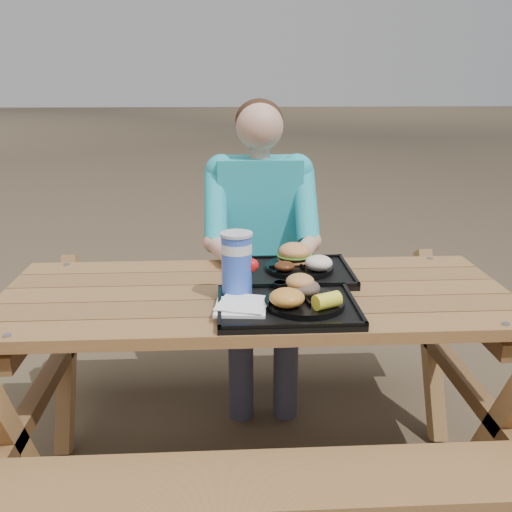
{
  "coord_description": "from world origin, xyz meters",
  "views": [
    {
      "loc": [
        -0.11,
        -1.9,
        1.47
      ],
      "look_at": [
        0.0,
        0.0,
        0.88
      ],
      "focal_mm": 40.0,
      "sensor_mm": 36.0,
      "label": 1
    }
  ],
  "objects": [
    {
      "name": "mac_cheese",
      "position": [
        0.08,
        -0.24,
        0.82
      ],
      "size": [
        0.11,
        0.11,
        0.06
      ],
      "primitive_type": "ellipsoid",
      "color": "gold",
      "rests_on": "plate_near"
    },
    {
      "name": "potato_salad",
      "position": [
        0.24,
        0.1,
        0.82
      ],
      "size": [
        0.1,
        0.1,
        0.06
      ],
      "primitive_type": "ellipsoid",
      "color": "white",
      "rests_on": "plate_far"
    },
    {
      "name": "tray_near",
      "position": [
        0.09,
        -0.19,
        0.76
      ],
      "size": [
        0.45,
        0.35,
        0.02
      ],
      "primitive_type": "cube",
      "color": "black",
      "rests_on": "picnic_table"
    },
    {
      "name": "plate_near",
      "position": [
        0.15,
        -0.19,
        0.78
      ],
      "size": [
        0.26,
        0.26,
        0.02
      ],
      "primitive_type": "cylinder",
      "color": "black",
      "rests_on": "tray_near"
    },
    {
      "name": "picnic_table",
      "position": [
        0.0,
        0.0,
        0.38
      ],
      "size": [
        1.8,
        1.49,
        0.75
      ],
      "primitive_type": null,
      "color": "#999999",
      "rests_on": "ground"
    },
    {
      "name": "napkin_stack",
      "position": [
        -0.06,
        -0.21,
        0.78
      ],
      "size": [
        0.18,
        0.18,
        0.02
      ],
      "primitive_type": "cube",
      "rotation": [
        0.0,
        0.0,
        -0.1
      ],
      "color": "white",
      "rests_on": "tray_near"
    },
    {
      "name": "plate_far",
      "position": [
        0.18,
        0.16,
        0.78
      ],
      "size": [
        0.26,
        0.26,
        0.02
      ],
      "primitive_type": "cylinder",
      "color": "black",
      "rests_on": "tray_far"
    },
    {
      "name": "tray_far",
      "position": [
        0.15,
        0.15,
        0.76
      ],
      "size": [
        0.45,
        0.35,
        0.02
      ],
      "primitive_type": "cube",
      "color": "black",
      "rests_on": "picnic_table"
    },
    {
      "name": "condiment_mustard",
      "position": [
        0.16,
        -0.06,
        0.79
      ],
      "size": [
        0.05,
        0.05,
        0.03
      ],
      "primitive_type": "cylinder",
      "color": "yellow",
      "rests_on": "tray_near"
    },
    {
      "name": "cutlery_far",
      "position": [
        -0.02,
        0.17,
        0.77
      ],
      "size": [
        0.07,
        0.17,
        0.01
      ],
      "primitive_type": "cube",
      "rotation": [
        0.0,
        0.0,
        -0.27
      ],
      "color": "black",
      "rests_on": "tray_far"
    },
    {
      "name": "soda_cup",
      "position": [
        -0.07,
        -0.08,
        0.87
      ],
      "size": [
        0.1,
        0.1,
        0.21
      ],
      "primitive_type": "cylinder",
      "color": "blue",
      "rests_on": "tray_near"
    },
    {
      "name": "baked_beans",
      "position": [
        0.11,
        0.1,
        0.81
      ],
      "size": [
        0.08,
        0.08,
        0.03
      ],
      "primitive_type": "ellipsoid",
      "color": "#4D220F",
      "rests_on": "plate_far"
    },
    {
      "name": "corn_cob",
      "position": [
        0.2,
        -0.27,
        0.81
      ],
      "size": [
        0.11,
        0.11,
        0.05
      ],
      "primitive_type": null,
      "rotation": [
        0.0,
        0.0,
        0.45
      ],
      "color": "#FFF835",
      "rests_on": "plate_near"
    },
    {
      "name": "condiment_bbq",
      "position": [
        0.08,
        -0.05,
        0.79
      ],
      "size": [
        0.05,
        0.05,
        0.03
      ],
      "primitive_type": "cylinder",
      "color": "black",
      "rests_on": "tray_near"
    },
    {
      "name": "sandwich",
      "position": [
        0.15,
        -0.14,
        0.84
      ],
      "size": [
        0.1,
        0.1,
        0.1
      ],
      "primitive_type": null,
      "color": "#C38344",
      "rests_on": "plate_near"
    },
    {
      "name": "ground",
      "position": [
        0.0,
        0.0,
        0.0
      ],
      "size": [
        60.0,
        60.0,
        0.0
      ],
      "primitive_type": "plane",
      "color": "#999999",
      "rests_on": "ground"
    },
    {
      "name": "diner",
      "position": [
        0.05,
        0.68,
        0.64
      ],
      "size": [
        0.48,
        0.84,
        1.28
      ],
      "primitive_type": null,
      "color": "teal",
      "rests_on": "ground"
    },
    {
      "name": "burger",
      "position": [
        0.16,
        0.21,
        0.85
      ],
      "size": [
        0.13,
        0.13,
        0.11
      ],
      "primitive_type": null,
      "color": "#D8884C",
      "rests_on": "plate_far"
    }
  ]
}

